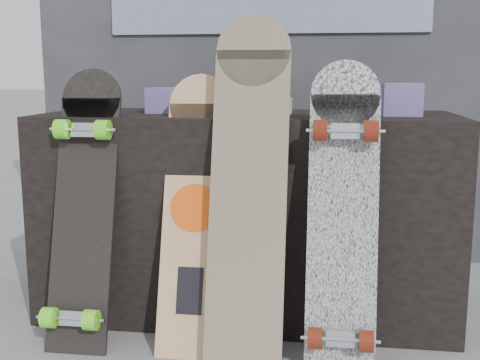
# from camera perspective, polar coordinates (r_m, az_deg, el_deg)

# --- Properties ---
(vendor_table) EXTENTS (1.60, 0.60, 0.80)m
(vendor_table) POSITION_cam_1_polar(r_m,az_deg,el_deg) (2.42, 0.70, -3.17)
(vendor_table) COLOR black
(vendor_table) RESTS_ON ground
(booth) EXTENTS (2.40, 0.22, 2.20)m
(booth) POSITION_cam_1_polar(r_m,az_deg,el_deg) (3.20, 2.73, 12.72)
(booth) COLOR #2F2F34
(booth) RESTS_ON ground
(merch_box_purple) EXTENTS (0.18, 0.12, 0.10)m
(merch_box_purple) POSITION_cam_1_polar(r_m,az_deg,el_deg) (2.41, -6.56, 7.52)
(merch_box_purple) COLOR #463D7E
(merch_box_purple) RESTS_ON vendor_table
(merch_box_small) EXTENTS (0.14, 0.14, 0.12)m
(merch_box_small) POSITION_cam_1_polar(r_m,az_deg,el_deg) (2.32, 15.07, 7.40)
(merch_box_small) COLOR #463D7E
(merch_box_small) RESTS_ON vendor_table
(merch_box_flat) EXTENTS (0.22, 0.10, 0.06)m
(merch_box_flat) POSITION_cam_1_polar(r_m,az_deg,el_deg) (2.38, 2.23, 7.06)
(merch_box_flat) COLOR #D1B78C
(merch_box_flat) RESTS_ON vendor_table
(longboard_geisha) EXTENTS (0.22, 0.32, 0.96)m
(longboard_geisha) POSITION_cam_1_polar(r_m,az_deg,el_deg) (2.11, -4.31, -2.30)
(longboard_geisha) COLOR #C7BA86
(longboard_geisha) RESTS_ON ground
(longboard_celtic) EXTENTS (0.26, 0.35, 1.16)m
(longboard_celtic) POSITION_cam_1_polar(r_m,az_deg,el_deg) (2.01, 0.86, 0.36)
(longboard_celtic) COLOR #C8B188
(longboard_celtic) RESTS_ON ground
(longboard_cascadia) EXTENTS (0.23, 0.29, 1.00)m
(longboard_cascadia) POSITION_cam_1_polar(r_m,az_deg,el_deg) (1.96, 9.73, -3.04)
(longboard_cascadia) COLOR white
(longboard_cascadia) RESTS_ON ground
(skateboard_dark) EXTENTS (0.22, 0.35, 0.98)m
(skateboard_dark) POSITION_cam_1_polar(r_m,az_deg,el_deg) (2.19, -14.62, -2.18)
(skateboard_dark) COLOR black
(skateboard_dark) RESTS_ON ground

